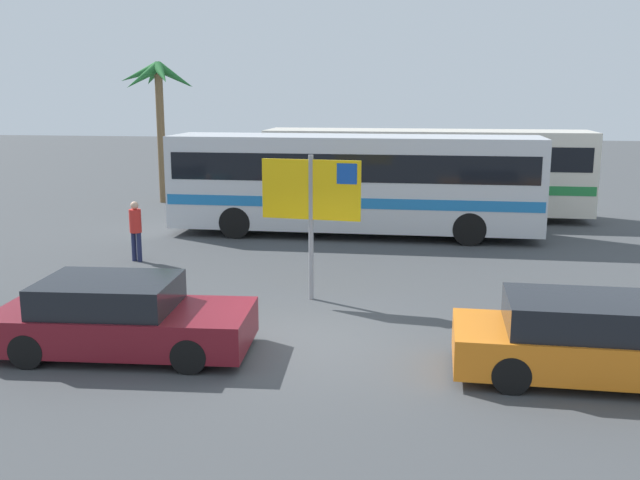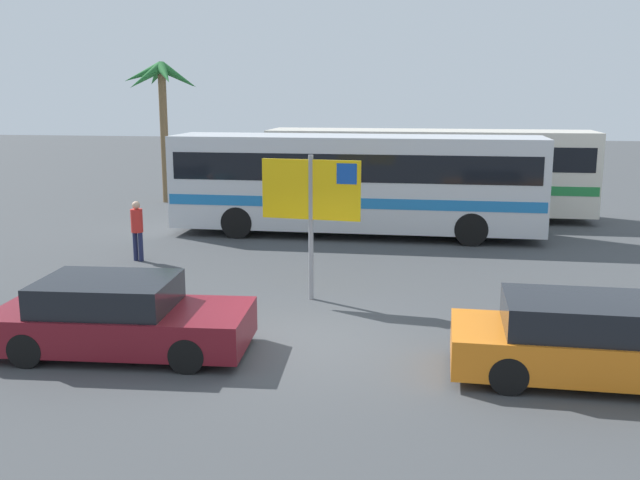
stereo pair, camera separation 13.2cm
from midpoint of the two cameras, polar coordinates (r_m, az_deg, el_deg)
The scene contains 8 objects.
ground at distance 13.36m, azimuth -1.48°, elevation -8.06°, with size 120.00×120.00×0.00m, color #424447.
bus_front_coach at distance 22.91m, azimuth 3.02°, elevation 4.81°, with size 11.65×2.53×3.17m.
bus_rear_coach at distance 26.57m, azimuth 8.73°, elevation 5.63°, with size 11.65×2.53×3.17m.
ferry_sign at distance 15.50m, azimuth -0.31°, elevation 3.56°, with size 2.19×0.29×3.20m.
car_orange at distance 12.26m, azimuth 21.10°, elevation -7.55°, with size 4.55×1.84×1.32m.
car_maroon at distance 13.12m, azimuth -15.40°, elevation -5.94°, with size 4.54×2.19×1.32m.
pedestrian_crossing_lot at distance 19.99m, azimuth -14.16°, elevation 1.09°, with size 0.32×0.32×1.64m.
palm_tree_seaside at distance 30.46m, azimuth -12.34°, elevation 11.62°, with size 3.27×2.95×5.75m.
Camera 2 is at (2.40, -12.35, 4.50)m, focal length 40.23 mm.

